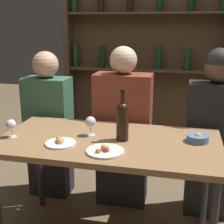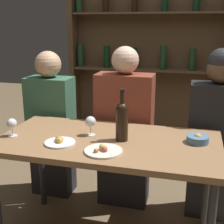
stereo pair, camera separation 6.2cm
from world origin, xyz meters
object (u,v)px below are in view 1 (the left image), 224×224
object	(u,v)px
wine_glass_1	(91,122)
food_plate_0	(105,150)
seated_person_right	(212,137)
seated_person_left	(49,129)
wine_bottle	(122,119)
snack_bowl	(198,138)
seated_person_center	(123,133)
wine_glass_0	(11,125)
food_plate_1	(60,142)

from	to	relation	value
wine_glass_1	food_plate_0	bearing A→B (deg)	-57.39
seated_person_right	seated_person_left	bearing A→B (deg)	-180.00
wine_glass_1	seated_person_left	bearing A→B (deg)	137.32
wine_bottle	wine_glass_1	bearing A→B (deg)	170.02
snack_bowl	seated_person_right	distance (m)	0.47
seated_person_center	seated_person_right	size ratio (longest dim) A/B	1.00
wine_bottle	seated_person_left	bearing A→B (deg)	144.99
wine_glass_0	snack_bowl	distance (m)	1.17
wine_glass_0	seated_person_left	bearing A→B (deg)	92.73
snack_bowl	seated_person_center	bearing A→B (deg)	142.11
wine_bottle	food_plate_1	bearing A→B (deg)	-156.59
seated_person_left	seated_person_center	size ratio (longest dim) A/B	0.96
wine_glass_1	seated_person_center	bearing A→B (deg)	75.80
seated_person_left	seated_person_center	bearing A→B (deg)	-0.00
wine_glass_1	seated_person_right	size ratio (longest dim) A/B	0.10
food_plate_0	food_plate_1	world-z (taller)	food_plate_0
snack_bowl	food_plate_0	bearing A→B (deg)	-150.86
snack_bowl	seated_person_right	world-z (taller)	seated_person_right
wine_glass_0	food_plate_1	distance (m)	0.36
food_plate_0	food_plate_1	distance (m)	0.30
food_plate_0	seated_person_center	distance (m)	0.73
wine_glass_1	seated_person_left	size ratio (longest dim) A/B	0.10
wine_glass_1	seated_person_center	xyz separation A→B (m)	(0.12, 0.47, -0.23)
wine_glass_0	food_plate_0	xyz separation A→B (m)	(0.64, -0.10, -0.07)
wine_glass_0	seated_person_left	distance (m)	0.66
seated_person_center	seated_person_right	distance (m)	0.68
snack_bowl	seated_person_right	bearing A→B (deg)	73.27
wine_glass_0	seated_person_center	bearing A→B (deg)	45.67
wine_bottle	food_plate_1	world-z (taller)	wine_bottle
seated_person_left	seated_person_right	world-z (taller)	seated_person_right
food_plate_1	snack_bowl	xyz separation A→B (m)	(0.81, 0.23, 0.01)
wine_bottle	food_plate_0	distance (m)	0.25
wine_glass_0	food_plate_1	bearing A→B (deg)	-7.43
food_plate_0	food_plate_1	bearing A→B (deg)	169.14
food_plate_0	food_plate_1	size ratio (longest dim) A/B	1.17
wine_glass_0	snack_bowl	xyz separation A→B (m)	(1.15, 0.19, -0.06)
wine_bottle	seated_person_right	world-z (taller)	seated_person_right
wine_glass_1	seated_person_left	xyz separation A→B (m)	(-0.51, 0.47, -0.24)
wine_bottle	wine_glass_0	size ratio (longest dim) A/B	2.76
wine_bottle	food_plate_0	world-z (taller)	wine_bottle
wine_glass_1	food_plate_0	world-z (taller)	wine_glass_1
wine_bottle	seated_person_center	world-z (taller)	seated_person_center
snack_bowl	seated_person_right	size ratio (longest dim) A/B	0.10
seated_person_center	wine_bottle	bearing A→B (deg)	-79.24
seated_person_right	wine_bottle	bearing A→B (deg)	-138.93
wine_glass_0	food_plate_1	world-z (taller)	wine_glass_0
wine_bottle	seated_person_right	distance (m)	0.82
seated_person_left	seated_person_right	size ratio (longest dim) A/B	0.96
food_plate_1	wine_bottle	bearing A→B (deg)	23.41
snack_bowl	seated_person_left	world-z (taller)	seated_person_left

